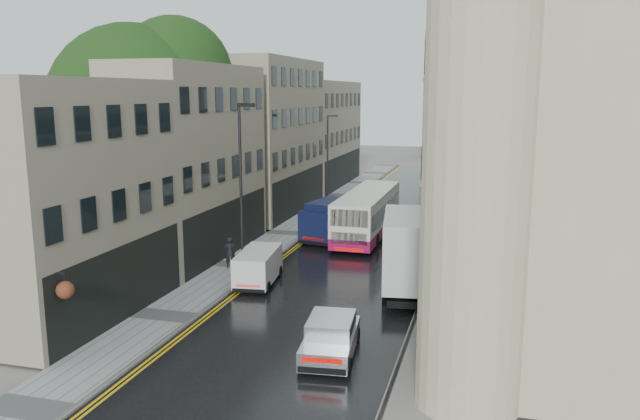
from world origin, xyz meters
The scene contains 16 objects.
road centered at (0.00, 27.50, 0.01)m, with size 9.00×85.00×0.02m, color black.
left_sidewalk centered at (-5.85, 27.50, 0.06)m, with size 2.70×85.00×0.12m, color gray.
right_sidewalk centered at (5.40, 27.50, 0.06)m, with size 1.80×85.00×0.12m, color slate.
old_shop_row centered at (-9.45, 30.00, 6.00)m, with size 4.50×56.00×12.00m, color gray, non-canonical shape.
modern_block centered at (10.30, 26.00, 7.00)m, with size 8.00×40.00×14.00m, color #BFAF8E, non-canonical shape.
church_spire centered at (0.50, 82.00, 20.00)m, with size 6.40×6.40×40.00m, color #726B5A, non-canonical shape.
tree_near centered at (-12.50, 20.00, 6.95)m, with size 10.56×10.56×13.89m, color black, non-canonical shape.
tree_far centered at (-12.20, 33.00, 6.23)m, with size 9.24×9.24×12.46m, color black, non-canonical shape.
cream_bus centered at (-1.62, 25.25, 1.54)m, with size 2.53×11.15×3.04m, color white, non-canonical shape.
white_lorry centered at (2.93, 15.31, 2.00)m, with size 2.26×7.53×3.95m, color silver, non-canonical shape.
silver_hatchback centered at (1.36, 7.49, 0.77)m, with size 1.74×3.98×1.49m, color silver, non-canonical shape.
white_van centered at (-4.30, 15.01, 0.91)m, with size 1.68×3.92×1.77m, color silver, non-canonical shape.
navy_van centered at (-3.90, 25.26, 1.39)m, with size 2.14×5.36×2.73m, color #0E1433, non-canonical shape.
pedestrian centered at (-6.12, 18.49, 0.98)m, with size 0.62×0.41×1.71m, color black.
lamp_post_near centered at (-5.45, 18.64, 4.54)m, with size 1.00×0.22×8.84m, color black, non-canonical shape.
lamp_post_far centered at (-5.19, 35.77, 3.94)m, with size 0.86×0.19×7.65m, color black, non-canonical shape.
Camera 1 is at (7.38, -11.88, 9.56)m, focal length 35.00 mm.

